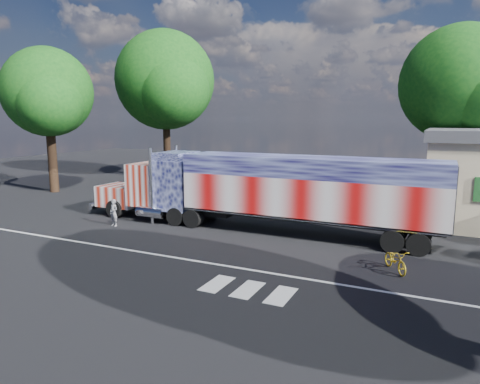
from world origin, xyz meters
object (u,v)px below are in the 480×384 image
at_px(woman, 114,213).
at_px(tree_ne_a, 461,84).
at_px(semi_truck, 262,189).
at_px(bicycle, 395,260).
at_px(tree_nw_a, 166,81).
at_px(coach_bus, 230,177).
at_px(tree_w_a, 48,93).

relative_size(woman, tree_ne_a, 0.12).
bearing_deg(semi_truck, tree_ne_a, 56.49).
xyz_separation_m(bicycle, tree_nw_a, (-23.30, 18.58, 8.98)).
bearing_deg(semi_truck, coach_bus, 127.47).
xyz_separation_m(coach_bus, tree_w_a, (-14.09, -3.21, 6.11)).
relative_size(semi_truck, coach_bus, 1.80).
height_order(tree_w_a, tree_nw_a, tree_nw_a).
height_order(woman, tree_ne_a, tree_ne_a).
height_order(woman, tree_w_a, tree_w_a).
xyz_separation_m(tree_w_a, tree_nw_a, (3.27, 11.09, 1.65)).
xyz_separation_m(tree_ne_a, tree_w_a, (-28.73, -9.79, -0.39)).
bearing_deg(tree_nw_a, bicycle, -38.57).
xyz_separation_m(semi_truck, woman, (-7.65, -2.64, -1.44)).
distance_m(coach_bus, bicycle, 16.49).
relative_size(semi_truck, bicycle, 11.83).
relative_size(semi_truck, tree_ne_a, 1.62).
bearing_deg(semi_truck, tree_nw_a, 137.30).
bearing_deg(tree_w_a, semi_truck, -11.50).
xyz_separation_m(semi_truck, tree_ne_a, (9.12, 13.78, 5.98)).
bearing_deg(tree_ne_a, semi_truck, -123.51).
bearing_deg(tree_nw_a, tree_ne_a, -2.92).
bearing_deg(coach_bus, semi_truck, -52.53).
distance_m(semi_truck, woman, 8.22).
height_order(semi_truck, tree_nw_a, tree_nw_a).
bearing_deg(woman, bicycle, 6.23).
distance_m(coach_bus, tree_w_a, 15.69).
bearing_deg(tree_ne_a, tree_nw_a, 177.08).
bearing_deg(tree_w_a, coach_bus, 12.82).
bearing_deg(tree_nw_a, coach_bus, -36.06).
bearing_deg(tree_ne_a, woman, -135.63).
distance_m(tree_ne_a, tree_w_a, 30.36).
xyz_separation_m(coach_bus, bicycle, (12.48, -10.71, -1.22)).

